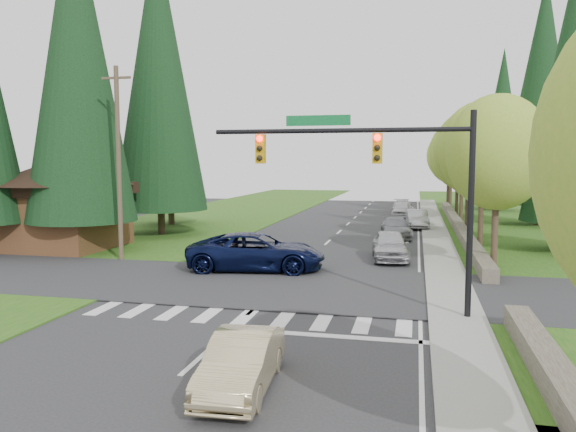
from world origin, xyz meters
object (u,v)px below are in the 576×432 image
(parked_car_e, at_px, (403,207))
(parked_car_c, at_px, (417,219))
(sedan_champagne, at_px, (241,362))
(suv_navy, at_px, (256,252))
(parked_car_a, at_px, (390,245))
(parked_car_d, at_px, (402,210))
(parked_car_b, at_px, (396,228))

(parked_car_e, bearing_deg, parked_car_c, -90.09)
(sedan_champagne, distance_m, parked_car_e, 45.59)
(suv_navy, height_order, parked_car_a, suv_navy)
(parked_car_d, bearing_deg, suv_navy, -101.08)
(sedan_champagne, bearing_deg, suv_navy, 100.99)
(sedan_champagne, xyz_separation_m, suv_navy, (-3.55, 13.52, 0.26))
(parked_car_e, bearing_deg, parked_car_d, -96.33)
(parked_car_b, xyz_separation_m, parked_car_c, (1.40, 6.00, 0.04))
(parked_car_a, bearing_deg, parked_car_b, 83.83)
(parked_car_a, bearing_deg, parked_car_d, 83.83)
(sedan_champagne, relative_size, suv_navy, 0.60)
(parked_car_b, relative_size, parked_car_d, 1.11)
(parked_car_c, bearing_deg, parked_car_b, -108.13)
(parked_car_d, bearing_deg, parked_car_c, -79.35)
(parked_car_a, relative_size, parked_car_b, 0.97)
(parked_car_b, bearing_deg, parked_car_d, 82.81)
(parked_car_b, distance_m, parked_car_c, 6.16)
(sedan_champagne, bearing_deg, parked_car_e, 83.12)
(parked_car_d, distance_m, parked_car_e, 4.33)
(parked_car_c, bearing_deg, parked_car_e, 91.23)
(suv_navy, xyz_separation_m, parked_car_d, (6.06, 27.67, -0.19))
(parked_car_e, bearing_deg, sedan_champagne, -99.48)
(suv_navy, distance_m, parked_car_b, 14.52)
(suv_navy, distance_m, parked_car_c, 20.59)
(sedan_champagne, relative_size, parked_car_a, 0.86)
(suv_navy, xyz_separation_m, parked_car_a, (6.06, 4.42, -0.13))
(parked_car_c, xyz_separation_m, parked_car_d, (-1.40, 8.48, -0.00))
(sedan_champagne, bearing_deg, parked_car_c, 79.46)
(sedan_champagne, relative_size, parked_car_b, 0.83)
(suv_navy, distance_m, parked_car_d, 28.32)
(parked_car_c, relative_size, parked_car_d, 1.04)
(parked_car_c, distance_m, parked_car_d, 8.59)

